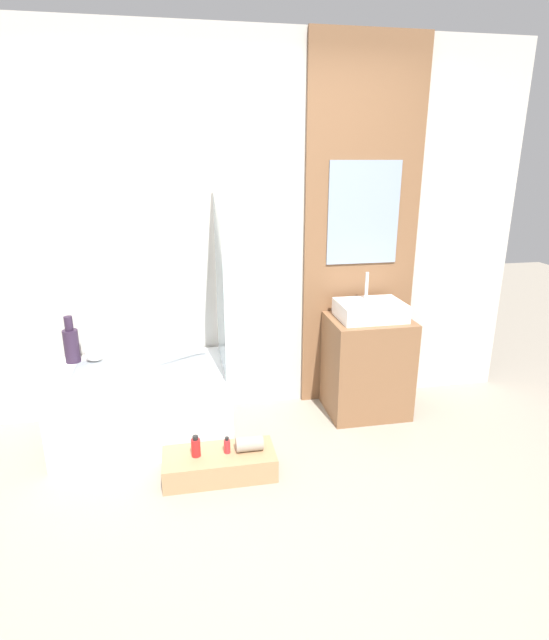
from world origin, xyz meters
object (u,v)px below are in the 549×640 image
object	(u,v)px
bathtub	(144,404)
sink	(370,310)
vase_tall_dark	(71,344)
bottle_soap_secondary	(227,446)
vase_round_light	(94,352)
bottle_soap_primary	(196,447)
wooden_step_bench	(219,464)

from	to	relation	value
bathtub	sink	xyz separation A→B (m)	(1.58, 0.08, 0.54)
vase_tall_dark	bottle_soap_secondary	world-z (taller)	vase_tall_dark
sink	vase_round_light	world-z (taller)	sink
bottle_soap_primary	bottle_soap_secondary	xyz separation A→B (m)	(0.18, 0.00, -0.01)
sink	bottle_soap_secondary	bearing A→B (deg)	-150.87
wooden_step_bench	vase_tall_dark	size ratio (longest dim) A/B	2.06
sink	bottle_soap_primary	world-z (taller)	sink
bottle_soap_primary	bottle_soap_secondary	size ratio (longest dim) A/B	1.29
sink	vase_tall_dark	world-z (taller)	sink
wooden_step_bench	vase_tall_dark	bearing A→B (deg)	140.27
bathtub	wooden_step_bench	bearing A→B (deg)	-49.14
bathtub	bottle_soap_primary	bearing A→B (deg)	-58.59
bottle_soap_secondary	wooden_step_bench	bearing A→B (deg)	180.00
bathtub	vase_round_light	world-z (taller)	vase_round_light
wooden_step_bench	bottle_soap_primary	size ratio (longest dim) A/B	5.03
vase_tall_dark	bottle_soap_secondary	xyz separation A→B (m)	(0.96, -0.76, -0.43)
wooden_step_bench	vase_round_light	xyz separation A→B (m)	(-0.77, 0.74, 0.48)
vase_round_light	bottle_soap_secondary	size ratio (longest dim) A/B	1.24
bathtub	wooden_step_bench	xyz separation A→B (m)	(0.45, -0.52, -0.17)
bathtub	bottle_soap_primary	xyz separation A→B (m)	(0.32, -0.52, -0.04)
sink	bottle_soap_secondary	distance (m)	1.38
bathtub	sink	bearing A→B (deg)	3.04
wooden_step_bench	vase_tall_dark	distance (m)	1.30
vase_tall_dark	bottle_soap_primary	xyz separation A→B (m)	(0.78, -0.76, -0.42)
bathtub	vase_tall_dark	distance (m)	0.64
vase_tall_dark	bathtub	bearing A→B (deg)	-27.20
wooden_step_bench	vase_round_light	world-z (taller)	vase_round_light
wooden_step_bench	bottle_soap_secondary	size ratio (longest dim) A/B	6.48
bathtub	sink	world-z (taller)	sink
bathtub	wooden_step_bench	world-z (taller)	bathtub
bottle_soap_primary	bottle_soap_secondary	world-z (taller)	bottle_soap_primary
wooden_step_bench	vase_tall_dark	xyz separation A→B (m)	(-0.91, 0.76, 0.55)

